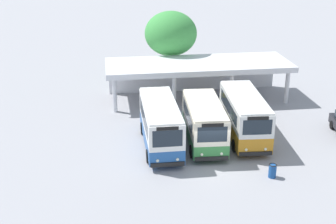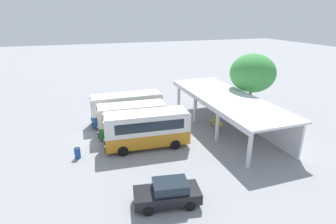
{
  "view_description": "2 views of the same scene",
  "coord_description": "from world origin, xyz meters",
  "px_view_note": "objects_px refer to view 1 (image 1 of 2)",
  "views": [
    {
      "loc": [
        -6.49,
        -26.08,
        14.41
      ],
      "look_at": [
        -1.95,
        6.23,
        1.46
      ],
      "focal_mm": 49.49,
      "sensor_mm": 36.0,
      "label": 1
    },
    {
      "loc": [
        24.17,
        -1.11,
        11.2
      ],
      "look_at": [
        -0.04,
        7.15,
        1.77
      ],
      "focal_mm": 28.35,
      "sensor_mm": 36.0,
      "label": 2
    }
  ],
  "objects_px": {
    "city_bus_second_in_row": "(204,122)",
    "waiting_chair_middle_seat": "(205,96)",
    "litter_bin_apron": "(272,171)",
    "city_bus_middle_cream": "(244,115)",
    "waiting_chair_end_by_column": "(189,96)",
    "city_bus_nearest_orange": "(160,123)",
    "waiting_chair_second_from_end": "(197,96)"
  },
  "relations": [
    {
      "from": "waiting_chair_end_by_column",
      "to": "city_bus_nearest_orange",
      "type": "bearing_deg",
      "value": -112.83
    },
    {
      "from": "litter_bin_apron",
      "to": "waiting_chair_middle_seat",
      "type": "bearing_deg",
      "value": 95.18
    },
    {
      "from": "city_bus_middle_cream",
      "to": "waiting_chair_middle_seat",
      "type": "distance_m",
      "value": 8.17
    },
    {
      "from": "waiting_chair_second_from_end",
      "to": "litter_bin_apron",
      "type": "height_order",
      "value": "litter_bin_apron"
    },
    {
      "from": "waiting_chair_middle_seat",
      "to": "waiting_chair_end_by_column",
      "type": "bearing_deg",
      "value": 179.6
    },
    {
      "from": "city_bus_second_in_row",
      "to": "waiting_chair_middle_seat",
      "type": "height_order",
      "value": "city_bus_second_in_row"
    },
    {
      "from": "city_bus_second_in_row",
      "to": "waiting_chair_end_by_column",
      "type": "xyz_separation_m",
      "value": [
        0.51,
        8.66,
        -1.2
      ]
    },
    {
      "from": "waiting_chair_end_by_column",
      "to": "waiting_chair_middle_seat",
      "type": "height_order",
      "value": "same"
    },
    {
      "from": "waiting_chair_end_by_column",
      "to": "city_bus_second_in_row",
      "type": "bearing_deg",
      "value": -93.38
    },
    {
      "from": "city_bus_second_in_row",
      "to": "waiting_chair_second_from_end",
      "type": "bearing_deg",
      "value": 81.84
    },
    {
      "from": "city_bus_nearest_orange",
      "to": "city_bus_middle_cream",
      "type": "distance_m",
      "value": 6.26
    },
    {
      "from": "city_bus_second_in_row",
      "to": "waiting_chair_middle_seat",
      "type": "relative_size",
      "value": 7.89
    },
    {
      "from": "city_bus_middle_cream",
      "to": "waiting_chair_middle_seat",
      "type": "bearing_deg",
      "value": 98.31
    },
    {
      "from": "city_bus_second_in_row",
      "to": "city_bus_middle_cream",
      "type": "height_order",
      "value": "city_bus_middle_cream"
    },
    {
      "from": "city_bus_nearest_orange",
      "to": "waiting_chair_end_by_column",
      "type": "relative_size",
      "value": 8.85
    },
    {
      "from": "waiting_chair_end_by_column",
      "to": "litter_bin_apron",
      "type": "distance_m",
      "value": 14.2
    },
    {
      "from": "city_bus_nearest_orange",
      "to": "waiting_chair_end_by_column",
      "type": "distance_m",
      "value": 9.42
    },
    {
      "from": "city_bus_middle_cream",
      "to": "waiting_chair_end_by_column",
      "type": "bearing_deg",
      "value": 108.05
    },
    {
      "from": "waiting_chair_end_by_column",
      "to": "waiting_chair_middle_seat",
      "type": "relative_size",
      "value": 1.0
    },
    {
      "from": "waiting_chair_second_from_end",
      "to": "waiting_chair_end_by_column",
      "type": "bearing_deg",
      "value": 173.05
    },
    {
      "from": "city_bus_second_in_row",
      "to": "waiting_chair_second_from_end",
      "type": "relative_size",
      "value": 7.89
    },
    {
      "from": "waiting_chair_end_by_column",
      "to": "litter_bin_apron",
      "type": "height_order",
      "value": "litter_bin_apron"
    },
    {
      "from": "waiting_chair_end_by_column",
      "to": "litter_bin_apron",
      "type": "relative_size",
      "value": 0.96
    },
    {
      "from": "city_bus_middle_cream",
      "to": "waiting_chair_end_by_column",
      "type": "height_order",
      "value": "city_bus_middle_cream"
    },
    {
      "from": "city_bus_second_in_row",
      "to": "waiting_chair_end_by_column",
      "type": "height_order",
      "value": "city_bus_second_in_row"
    },
    {
      "from": "city_bus_second_in_row",
      "to": "city_bus_middle_cream",
      "type": "distance_m",
      "value": 3.19
    },
    {
      "from": "city_bus_nearest_orange",
      "to": "waiting_chair_second_from_end",
      "type": "xyz_separation_m",
      "value": [
        4.34,
        8.52,
        -1.27
      ]
    },
    {
      "from": "city_bus_nearest_orange",
      "to": "waiting_chair_end_by_column",
      "type": "bearing_deg",
      "value": 67.17
    },
    {
      "from": "waiting_chair_middle_seat",
      "to": "litter_bin_apron",
      "type": "xyz_separation_m",
      "value": [
        1.26,
        -13.93,
        -0.07
      ]
    },
    {
      "from": "waiting_chair_second_from_end",
      "to": "waiting_chair_middle_seat",
      "type": "bearing_deg",
      "value": 6.16
    },
    {
      "from": "litter_bin_apron",
      "to": "city_bus_second_in_row",
      "type": "bearing_deg",
      "value": 121.27
    },
    {
      "from": "city_bus_nearest_orange",
      "to": "litter_bin_apron",
      "type": "height_order",
      "value": "city_bus_nearest_orange"
    }
  ]
}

